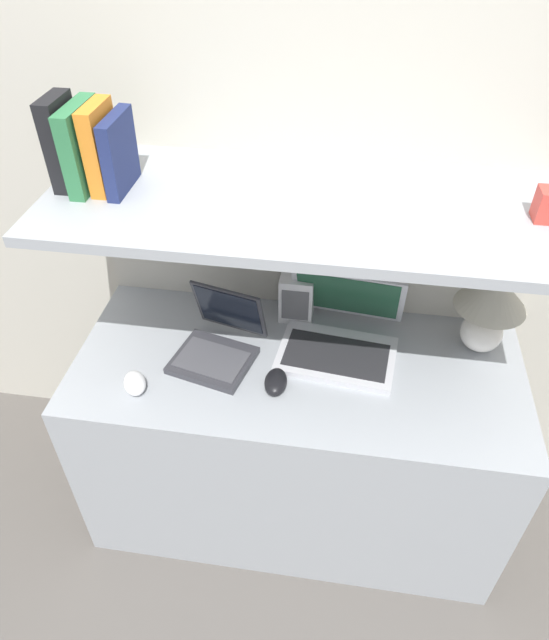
{
  "coord_description": "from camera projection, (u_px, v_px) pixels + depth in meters",
  "views": [
    {
      "loc": [
        0.11,
        -0.89,
        1.89
      ],
      "look_at": [
        -0.07,
        0.29,
        0.87
      ],
      "focal_mm": 32.0,
      "sensor_mm": 36.0,
      "label": 1
    }
  ],
  "objects": [
    {
      "name": "ground_plane",
      "position": [
        282.0,
        575.0,
        1.91
      ],
      "size": [
        12.0,
        12.0,
        0.0
      ],
      "primitive_type": "plane",
      "color": "#56514C"
    },
    {
      "name": "wall_back",
      "position": [
        317.0,
        154.0,
        1.62
      ],
      "size": [
        6.0,
        0.05,
        2.4
      ],
      "color": "beige",
      "rests_on": "ground_plane"
    },
    {
      "name": "desk",
      "position": [
        295.0,
        440.0,
        1.9
      ],
      "size": [
        1.32,
        0.59,
        0.71
      ],
      "color": "#999EA3",
      "rests_on": "ground_plane"
    },
    {
      "name": "back_riser",
      "position": [
        308.0,
        326.0,
        1.99
      ],
      "size": [
        1.32,
        0.04,
        1.18
      ],
      "color": "beige",
      "rests_on": "ground_plane"
    },
    {
      "name": "shelf",
      "position": [
        306.0,
        207.0,
        1.41
      ],
      "size": [
        1.32,
        0.53,
        0.03
      ],
      "color": "#999EA3",
      "rests_on": "back_riser"
    },
    {
      "name": "table_lamp",
      "position": [
        491.0,
        303.0,
        1.62
      ],
      "size": [
        0.2,
        0.2,
        0.27
      ],
      "color": "white",
      "rests_on": "desk"
    },
    {
      "name": "laptop_large",
      "position": [
        340.0,
        335.0,
        1.7
      ],
      "size": [
        0.37,
        0.35,
        0.22
      ],
      "color": "silver",
      "rests_on": "desk"
    },
    {
      "name": "laptop_small",
      "position": [
        218.0,
        343.0,
        1.68
      ],
      "size": [
        0.27,
        0.29,
        0.2
      ],
      "color": "#333338",
      "rests_on": "desk"
    },
    {
      "name": "computer_mouse",
      "position": [
        276.0,
        382.0,
        1.59
      ],
      "size": [
        0.07,
        0.1,
        0.04
      ],
      "color": "black",
      "rests_on": "desk"
    },
    {
      "name": "second_mouse",
      "position": [
        135.0,
        383.0,
        1.59
      ],
      "size": [
        0.1,
        0.11,
        0.04
      ],
      "color": "white",
      "rests_on": "desk"
    },
    {
      "name": "router_box",
      "position": [
        297.0,
        297.0,
        1.79
      ],
      "size": [
        0.1,
        0.09,
        0.16
      ],
      "color": "white",
      "rests_on": "desk"
    },
    {
      "name": "book_black",
      "position": [
        62.0,
        143.0,
        1.4
      ],
      "size": [
        0.04,
        0.12,
        0.22
      ],
      "color": "black",
      "rests_on": "shelf"
    },
    {
      "name": "book_green",
      "position": [
        82.0,
        147.0,
        1.4
      ],
      "size": [
        0.04,
        0.17,
        0.21
      ],
      "color": "#2D7042",
      "rests_on": "shelf"
    },
    {
      "name": "book_orange",
      "position": [
        101.0,
        148.0,
        1.39
      ],
      "size": [
        0.04,
        0.14,
        0.21
      ],
      "color": "orange",
      "rests_on": "shelf"
    },
    {
      "name": "book_navy",
      "position": [
        119.0,
        153.0,
        1.39
      ],
      "size": [
        0.04,
        0.16,
        0.19
      ],
      "color": "navy",
      "rests_on": "shelf"
    }
  ]
}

